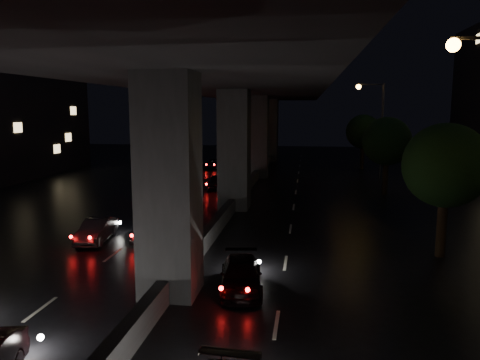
# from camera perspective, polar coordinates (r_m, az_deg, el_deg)

# --- Properties ---
(ground) EXTENTS (120.00, 120.00, 0.00)m
(ground) POSITION_cam_1_polar(r_m,az_deg,el_deg) (27.17, -2.33, -5.68)
(ground) COLOR black
(ground) RESTS_ON ground
(viaduct) EXTENTS (12.00, 80.00, 10.50)m
(viaduct) POSITION_cam_1_polar(r_m,az_deg,el_deg) (31.30, -0.72, 11.62)
(viaduct) COLOR #323234
(viaduct) RESTS_ON ground
(median_barrier) EXTENTS (0.45, 70.00, 0.85)m
(median_barrier) POSITION_cam_1_polar(r_m,az_deg,el_deg) (31.88, -0.69, -2.74)
(median_barrier) COLOR #323234
(median_barrier) RESTS_ON ground
(tree_b) EXTENTS (3.80, 3.80, 6.12)m
(tree_b) POSITION_cam_1_polar(r_m,az_deg,el_deg) (22.87, 23.78, 1.58)
(tree_b) COLOR black
(tree_b) RESTS_ON ground
(tree_c) EXTENTS (3.80, 3.80, 6.12)m
(tree_c) POSITION_cam_1_polar(r_m,az_deg,el_deg) (38.46, 17.45, 4.49)
(tree_c) COLOR black
(tree_c) RESTS_ON ground
(tree_d) EXTENTS (3.80, 3.80, 6.12)m
(tree_d) POSITION_cam_1_polar(r_m,az_deg,el_deg) (54.29, 14.78, 5.70)
(tree_d) COLOR black
(tree_d) RESTS_ON ground
(streetlight_far) EXTENTS (2.52, 0.44, 9.00)m
(streetlight_far) POSITION_cam_1_polar(r_m,az_deg,el_deg) (44.32, 16.27, 6.93)
(streetlight_far) COLOR #2D2D33
(streetlight_far) RESTS_ON ground
(car_3) EXTENTS (2.06, 3.96, 1.10)m
(car_3) POSITION_cam_1_polar(r_m,az_deg,el_deg) (17.88, 0.14, -11.55)
(car_3) COLOR black
(car_3) RESTS_ON ground
(car_4) EXTENTS (1.56, 3.60, 1.15)m
(car_4) POSITION_cam_1_polar(r_m,az_deg,el_deg) (25.15, -17.09, -5.88)
(car_4) COLOR black
(car_4) RESTS_ON ground
(car_5) EXTENTS (1.13, 3.23, 1.06)m
(car_5) POSITION_cam_1_polar(r_m,az_deg,el_deg) (24.78, -10.77, -5.96)
(car_5) COLOR black
(car_5) RESTS_ON ground
(car_6) EXTENTS (1.37, 3.30, 1.12)m
(car_6) POSITION_cam_1_polar(r_m,az_deg,el_deg) (36.36, -9.82, -1.24)
(car_6) COLOR black
(car_6) RESTS_ON ground
(car_7) EXTENTS (1.90, 4.27, 1.22)m
(car_7) POSITION_cam_1_polar(r_m,az_deg,el_deg) (40.08, -7.58, -0.20)
(car_7) COLOR black
(car_7) RESTS_ON ground
(car_8) EXTENTS (1.73, 3.53, 1.16)m
(car_8) POSITION_cam_1_polar(r_m,az_deg,el_deg) (39.61, -2.91, -0.28)
(car_8) COLOR black
(car_8) RESTS_ON ground
(car_9) EXTENTS (1.82, 3.67, 1.16)m
(car_9) POSITION_cam_1_polar(r_m,az_deg,el_deg) (44.13, -1.60, 0.64)
(car_9) COLOR #4A4740
(car_9) RESTS_ON ground
(car_10) EXTENTS (2.54, 4.25, 1.10)m
(car_10) POSITION_cam_1_polar(r_m,az_deg,el_deg) (53.58, -0.16, 2.04)
(car_10) COLOR black
(car_10) RESTS_ON ground
(car_11) EXTENTS (1.93, 3.92, 1.07)m
(car_11) POSITION_cam_1_polar(r_m,az_deg,el_deg) (53.39, -3.29, 1.98)
(car_11) COLOR black
(car_11) RESTS_ON ground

